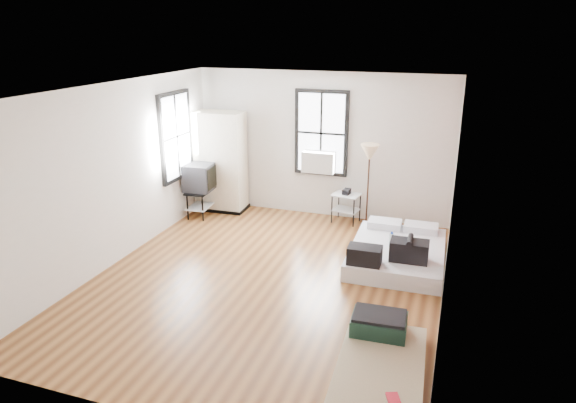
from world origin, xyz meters
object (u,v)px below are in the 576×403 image
(side_table, at_px, (346,200))
(mattress_bare, at_px, (380,359))
(mattress_main, at_px, (397,252))
(tv_stand, at_px, (200,178))
(wardrobe, at_px, (220,162))
(floor_lamp, at_px, (369,157))

(side_table, bearing_deg, mattress_bare, -72.55)
(mattress_main, height_order, tv_stand, tv_stand)
(wardrobe, distance_m, tv_stand, 0.57)
(mattress_bare, height_order, floor_lamp, floor_lamp)
(mattress_main, bearing_deg, tv_stand, 165.54)
(mattress_main, distance_m, floor_lamp, 1.97)
(mattress_main, relative_size, side_table, 2.99)
(mattress_bare, height_order, wardrobe, wardrobe)
(side_table, bearing_deg, floor_lamp, -9.69)
(mattress_main, xyz_separation_m, floor_lamp, (-0.75, 1.40, 1.16))
(mattress_main, relative_size, wardrobe, 0.99)
(mattress_bare, xyz_separation_m, tv_stand, (-4.14, 3.71, 0.65))
(side_table, bearing_deg, mattress_main, -51.69)
(mattress_main, height_order, mattress_bare, mattress_main)
(mattress_main, xyz_separation_m, wardrobe, (-3.75, 1.40, 0.83))
(wardrobe, bearing_deg, mattress_main, -22.82)
(wardrobe, height_order, tv_stand, wardrobe)
(mattress_bare, bearing_deg, wardrobe, 130.50)
(floor_lamp, bearing_deg, side_table, 170.31)
(mattress_bare, bearing_deg, side_table, 104.80)
(floor_lamp, xyz_separation_m, tv_stand, (-3.21, -0.47, -0.58))
(tv_stand, bearing_deg, mattress_main, -18.11)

